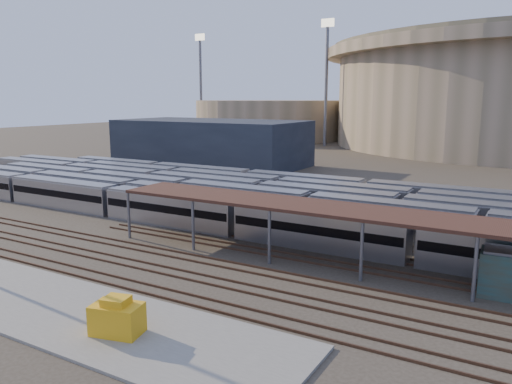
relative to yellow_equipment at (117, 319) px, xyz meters
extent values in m
plane|color=#383026|center=(-7.55, 15.84, -1.17)|extent=(420.00, 420.00, 0.00)
cube|color=gray|center=(-12.55, 0.84, -1.07)|extent=(50.00, 9.00, 0.20)
cube|color=#A5A5A9|center=(-5.91, 23.84, 0.63)|extent=(112.00, 2.90, 3.60)
cube|color=#A5A5A9|center=(-6.91, 28.04, 0.63)|extent=(112.00, 2.90, 3.60)
cube|color=#A5A5A9|center=(-1.20, 32.24, 0.63)|extent=(112.00, 2.90, 3.60)
cube|color=#A5A5A9|center=(-10.29, 36.44, 0.63)|extent=(112.00, 2.90, 3.60)
cube|color=#A5A5A9|center=(-9.69, 40.64, 0.63)|extent=(112.00, 2.90, 3.60)
cube|color=#A5A5A9|center=(1.61, 44.84, 0.63)|extent=(112.00, 2.90, 3.60)
cylinder|color=slate|center=(-15.55, 17.14, 1.33)|extent=(0.30, 0.30, 5.00)
cylinder|color=slate|center=(-15.55, 22.54, 1.33)|extent=(0.30, 0.30, 5.00)
cylinder|color=slate|center=(-6.98, 17.14, 1.33)|extent=(0.30, 0.30, 5.00)
cylinder|color=slate|center=(-6.98, 22.54, 1.33)|extent=(0.30, 0.30, 5.00)
cylinder|color=slate|center=(1.59, 17.14, 1.33)|extent=(0.30, 0.30, 5.00)
cylinder|color=slate|center=(1.59, 22.54, 1.33)|extent=(0.30, 0.30, 5.00)
cylinder|color=slate|center=(10.16, 17.14, 1.33)|extent=(0.30, 0.30, 5.00)
cylinder|color=slate|center=(10.16, 22.54, 1.33)|extent=(0.30, 0.30, 5.00)
cylinder|color=slate|center=(18.74, 17.14, 1.33)|extent=(0.30, 0.30, 5.00)
cylinder|color=slate|center=(18.74, 22.54, 1.33)|extent=(0.30, 0.30, 5.00)
cube|color=#372116|center=(14.45, 19.84, 3.98)|extent=(60.00, 6.00, 0.30)
cube|color=#4C3323|center=(-7.55, 14.09, -1.08)|extent=(170.00, 0.12, 0.18)
cube|color=#4C3323|center=(-7.55, 15.59, -1.08)|extent=(170.00, 0.12, 0.18)
cube|color=#4C3323|center=(-7.55, 10.09, -1.08)|extent=(170.00, 0.12, 0.18)
cube|color=#4C3323|center=(-7.55, 11.59, -1.08)|extent=(170.00, 0.12, 0.18)
cube|color=#4C3323|center=(-7.55, 6.09, -1.08)|extent=(170.00, 0.12, 0.18)
cube|color=#4C3323|center=(-7.55, 7.59, -1.08)|extent=(170.00, 0.12, 0.18)
cylinder|color=gray|center=(-67.55, 145.84, 5.83)|extent=(56.00, 56.00, 14.00)
cube|color=#1E232D|center=(-42.55, 70.84, 3.83)|extent=(42.00, 20.00, 10.00)
cylinder|color=slate|center=(-37.55, 125.84, 16.83)|extent=(1.00, 1.00, 36.00)
cube|color=#FFF2CC|center=(-37.55, 125.84, 36.03)|extent=(4.00, 0.60, 2.40)
cylinder|color=slate|center=(-92.55, 135.84, 16.83)|extent=(1.00, 1.00, 36.00)
cube|color=#FFF2CC|center=(-92.55, 135.84, 36.03)|extent=(4.00, 0.60, 2.40)
cylinder|color=slate|center=(-17.55, 175.84, 16.83)|extent=(1.00, 1.00, 36.00)
cube|color=#FFF2CC|center=(-17.55, 175.84, 36.03)|extent=(4.00, 0.60, 2.40)
cube|color=gold|center=(0.00, 0.00, 0.00)|extent=(3.47, 2.62, 1.94)
camera|label=1|loc=(22.24, -21.03, 13.67)|focal=35.00mm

